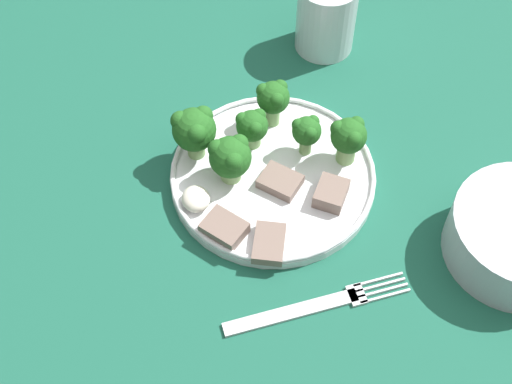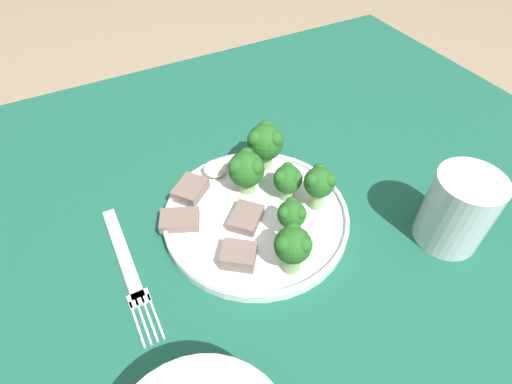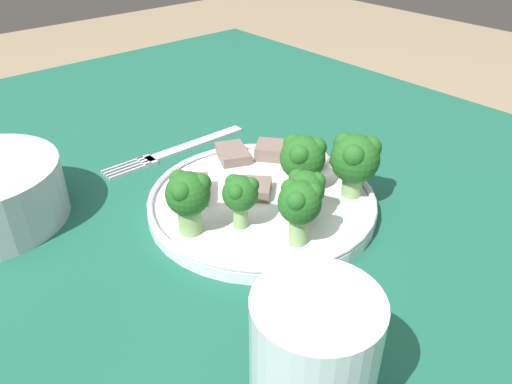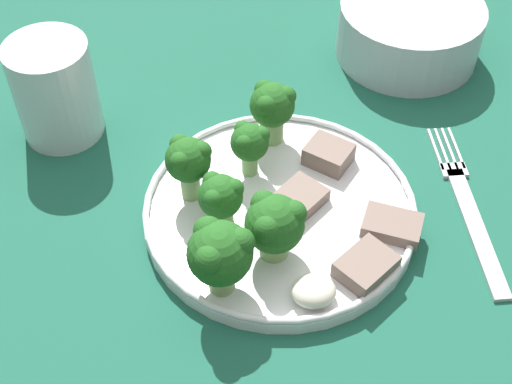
# 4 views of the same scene
# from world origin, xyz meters

# --- Properties ---
(table) EXTENTS (1.15, 1.06, 0.75)m
(table) POSITION_xyz_m (0.00, 0.00, 0.65)
(table) COLOR #195642
(table) RESTS_ON ground_plane
(dinner_plate) EXTENTS (0.24, 0.24, 0.02)m
(dinner_plate) POSITION_xyz_m (-0.02, -0.09, 0.76)
(dinner_plate) COLOR white
(dinner_plate) RESTS_ON table
(fork) EXTENTS (0.02, 0.20, 0.00)m
(fork) POSITION_xyz_m (0.14, -0.09, 0.75)
(fork) COLOR silver
(fork) RESTS_ON table
(drinking_glass) EXTENTS (0.08, 0.08, 0.10)m
(drinking_glass) POSITION_xyz_m (-0.22, 0.05, 0.80)
(drinking_glass) COLOR silver
(drinking_glass) RESTS_ON table
(broccoli_floret_near_rim_left) EXTENTS (0.03, 0.03, 0.05)m
(broccoli_floret_near_rim_left) POSITION_xyz_m (-0.05, -0.04, 0.80)
(broccoli_floret_near_rim_left) COLOR #7FA866
(broccoli_floret_near_rim_left) RESTS_ON dinner_plate
(broccoli_floret_center_left) EXTENTS (0.05, 0.05, 0.06)m
(broccoli_floret_center_left) POSITION_xyz_m (-0.03, -0.13, 0.80)
(broccoli_floret_center_left) COLOR #7FA866
(broccoli_floret_center_left) RESTS_ON dinner_plate
(broccoli_floret_back_left) EXTENTS (0.04, 0.04, 0.05)m
(broccoli_floret_back_left) POSITION_xyz_m (-0.07, -0.10, 0.79)
(broccoli_floret_back_left) COLOR #7FA866
(broccoli_floret_back_left) RESTS_ON dinner_plate
(broccoli_floret_front_left) EXTENTS (0.04, 0.04, 0.06)m
(broccoli_floret_front_left) POSITION_xyz_m (-0.10, -0.06, 0.81)
(broccoli_floret_front_left) COLOR #7FA866
(broccoli_floret_front_left) RESTS_ON dinner_plate
(broccoli_floret_center_back) EXTENTS (0.04, 0.04, 0.06)m
(broccoli_floret_center_back) POSITION_xyz_m (-0.02, -0.00, 0.80)
(broccoli_floret_center_back) COLOR #7FA866
(broccoli_floret_center_back) RESTS_ON dinner_plate
(broccoli_floret_mid_cluster) EXTENTS (0.05, 0.05, 0.07)m
(broccoli_floret_mid_cluster) POSITION_xyz_m (-0.08, -0.16, 0.81)
(broccoli_floret_mid_cluster) COLOR #7FA866
(broccoli_floret_mid_cluster) RESTS_ON dinner_plate
(meat_slice_front_slice) EXTENTS (0.05, 0.05, 0.02)m
(meat_slice_front_slice) POSITION_xyz_m (0.03, -0.04, 0.77)
(meat_slice_front_slice) COLOR #756056
(meat_slice_front_slice) RESTS_ON dinner_plate
(meat_slice_middle_slice) EXTENTS (0.06, 0.06, 0.01)m
(meat_slice_middle_slice) POSITION_xyz_m (-0.01, -0.08, 0.77)
(meat_slice_middle_slice) COLOR #756056
(meat_slice_middle_slice) RESTS_ON dinner_plate
(meat_slice_rear_slice) EXTENTS (0.06, 0.06, 0.02)m
(meat_slice_rear_slice) POSITION_xyz_m (0.04, -0.16, 0.77)
(meat_slice_rear_slice) COLOR #756056
(meat_slice_rear_slice) RESTS_ON dinner_plate
(meat_slice_edge_slice) EXTENTS (0.06, 0.05, 0.01)m
(meat_slice_edge_slice) POSITION_xyz_m (0.07, -0.12, 0.77)
(meat_slice_edge_slice) COLOR #756056
(meat_slice_edge_slice) RESTS_ON dinner_plate
(sauce_dollop) EXTENTS (0.04, 0.03, 0.02)m
(sauce_dollop) POSITION_xyz_m (-0.01, -0.18, 0.77)
(sauce_dollop) COLOR silver
(sauce_dollop) RESTS_ON dinner_plate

